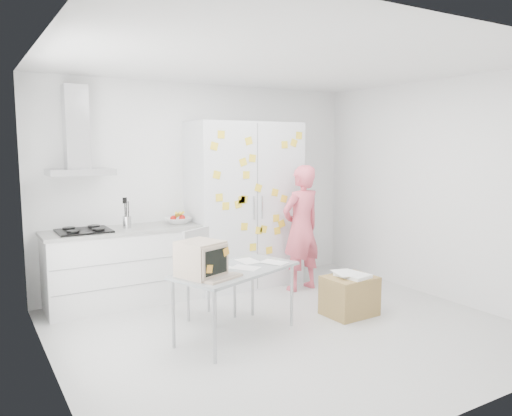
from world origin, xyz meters
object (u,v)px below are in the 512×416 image
chair (206,269)px  cardboard_box (350,295)px  person (301,228)px  desk (215,265)px

chair → cardboard_box: chair is taller
person → chair: 1.61m
person → chair: size_ratio=1.66×
person → cardboard_box: size_ratio=2.91×
person → cardboard_box: 1.25m
desk → chair: desk is taller
desk → chair: size_ratio=1.44×
chair → desk: bearing=-135.5°
person → chair: bearing=6.2°
person → cardboard_box: person is taller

